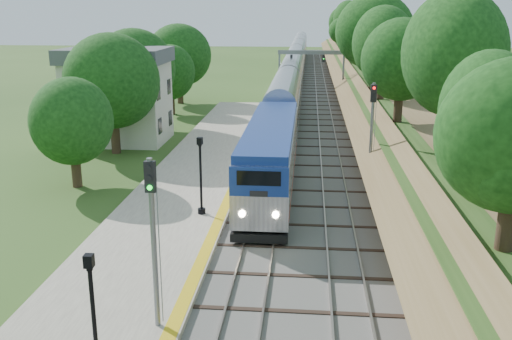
# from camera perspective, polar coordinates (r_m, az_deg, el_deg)

# --- Properties ---
(trackbed) EXTENTS (9.50, 170.00, 0.28)m
(trackbed) POSITION_cam_1_polar(r_m,az_deg,el_deg) (78.14, 5.09, 7.60)
(trackbed) COLOR #4C4944
(trackbed) RESTS_ON ground
(platform) EXTENTS (6.40, 68.00, 0.38)m
(platform) POSITION_cam_1_polar(r_m,az_deg,el_deg) (35.88, -6.92, -2.12)
(platform) COLOR gray
(platform) RESTS_ON ground
(yellow_stripe) EXTENTS (0.55, 68.00, 0.01)m
(yellow_stripe) POSITION_cam_1_polar(r_m,az_deg,el_deg) (35.34, -2.41, -1.96)
(yellow_stripe) COLOR gold
(yellow_stripe) RESTS_ON platform
(embankment) EXTENTS (10.64, 170.00, 11.70)m
(embankment) POSITION_cam_1_polar(r_m,az_deg,el_deg) (78.32, 11.32, 8.77)
(embankment) COLOR brown
(embankment) RESTS_ON ground
(station_building) EXTENTS (8.60, 6.60, 8.00)m
(station_building) POSITION_cam_1_polar(r_m,az_deg,el_deg) (50.54, -13.62, 7.33)
(station_building) COLOR silver
(station_building) RESTS_ON ground
(signal_gantry) EXTENTS (8.40, 0.38, 6.20)m
(signal_gantry) POSITION_cam_1_polar(r_m,az_deg,el_deg) (72.61, 5.54, 10.74)
(signal_gantry) COLOR slate
(signal_gantry) RESTS_ON ground
(trees_behind_platform) EXTENTS (7.82, 53.32, 7.21)m
(trees_behind_platform) POSITION_cam_1_polar(r_m,az_deg,el_deg) (40.84, -14.01, 6.00)
(trees_behind_platform) COLOR #332316
(trees_behind_platform) RESTS_ON ground
(train) EXTENTS (2.86, 134.44, 4.21)m
(train) POSITION_cam_1_polar(r_m,az_deg,el_deg) (92.06, 3.92, 10.18)
(train) COLOR black
(train) RESTS_ON trackbed
(lamppost_mid) EXTENTS (0.41, 0.41, 4.18)m
(lamppost_mid) POSITION_cam_1_polar(r_m,az_deg,el_deg) (17.80, -15.83, -14.96)
(lamppost_mid) COLOR black
(lamppost_mid) RESTS_ON platform
(lamppost_far) EXTENTS (0.42, 0.42, 4.26)m
(lamppost_far) POSITION_cam_1_polar(r_m,az_deg,el_deg) (30.82, -5.54, -1.02)
(lamppost_far) COLOR black
(lamppost_far) RESTS_ON platform
(signal_platform) EXTENTS (0.36, 0.28, 6.12)m
(signal_platform) POSITION_cam_1_polar(r_m,az_deg,el_deg) (19.58, -10.28, -5.50)
(signal_platform) COLOR slate
(signal_platform) RESTS_ON platform
(signal_farside) EXTENTS (0.37, 0.29, 6.71)m
(signal_farside) POSITION_cam_1_polar(r_m,az_deg,el_deg) (36.27, 11.51, 4.46)
(signal_farside) COLOR slate
(signal_farside) RESTS_ON ground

